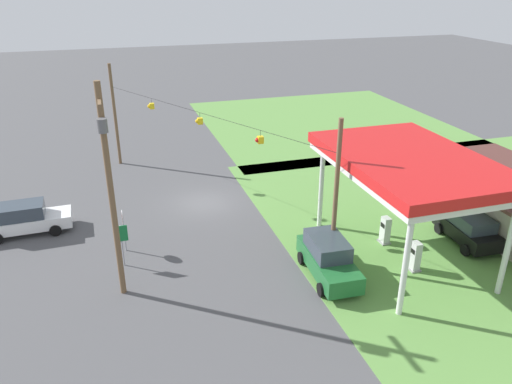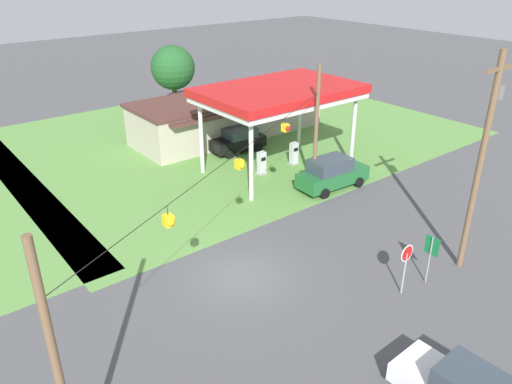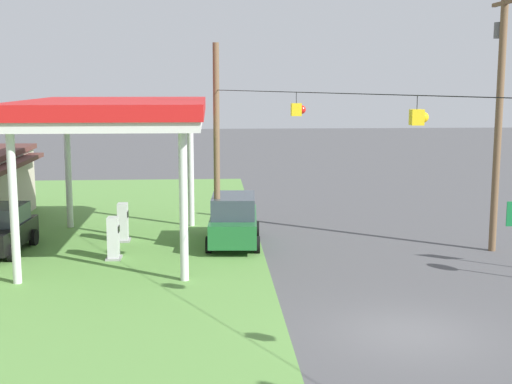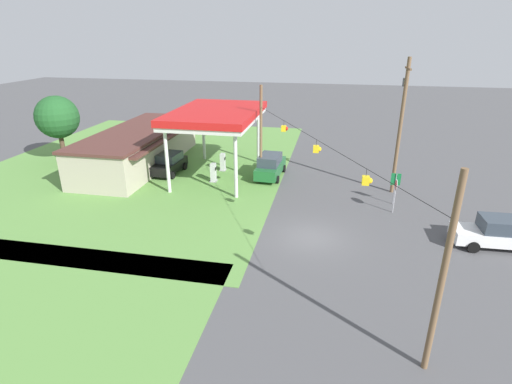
{
  "view_description": "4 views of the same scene",
  "coord_description": "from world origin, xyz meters",
  "px_view_note": "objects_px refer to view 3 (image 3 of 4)",
  "views": [
    {
      "loc": [
        30.43,
        -5.63,
        14.42
      ],
      "look_at": [
        5.32,
        2.08,
        2.8
      ],
      "focal_mm": 35.0,
      "sensor_mm": 36.0,
      "label": 1
    },
    {
      "loc": [
        -11.57,
        -15.76,
        13.75
      ],
      "look_at": [
        2.44,
        1.93,
        3.01
      ],
      "focal_mm": 35.0,
      "sensor_mm": 36.0,
      "label": 2
    },
    {
      "loc": [
        -17.85,
        5.24,
        6.71
      ],
      "look_at": [
        4.74,
        3.79,
        3.12
      ],
      "focal_mm": 50.0,
      "sensor_mm": 36.0,
      "label": 3
    },
    {
      "loc": [
        -22.39,
        -0.91,
        12.03
      ],
      "look_at": [
        3.17,
        4.14,
        1.51
      ],
      "focal_mm": 28.0,
      "sensor_mm": 36.0,
      "label": 4
    }
  ],
  "objects_px": {
    "gas_station_canopy": "(115,114)",
    "fuel_pump_far": "(123,224)",
    "utility_pole_main": "(499,104)",
    "fuel_pump_near": "(113,240)",
    "car_at_pumps_front": "(234,220)"
  },
  "relations": [
    {
      "from": "car_at_pumps_front",
      "to": "gas_station_canopy",
      "type": "bearing_deg",
      "value": 101.18
    },
    {
      "from": "fuel_pump_far",
      "to": "utility_pole_main",
      "type": "xyz_separation_m",
      "value": [
        -2.41,
        -14.75,
        5.0
      ]
    },
    {
      "from": "car_at_pumps_front",
      "to": "fuel_pump_near",
      "type": "bearing_deg",
      "value": 118.29
    },
    {
      "from": "gas_station_canopy",
      "to": "fuel_pump_far",
      "type": "height_order",
      "value": "gas_station_canopy"
    },
    {
      "from": "gas_station_canopy",
      "to": "fuel_pump_near",
      "type": "distance_m",
      "value": 4.86
    },
    {
      "from": "fuel_pump_near",
      "to": "car_at_pumps_front",
      "type": "relative_size",
      "value": 0.33
    },
    {
      "from": "gas_station_canopy",
      "to": "fuel_pump_far",
      "type": "xyz_separation_m",
      "value": [
        1.5,
        -0.0,
        -4.62
      ]
    },
    {
      "from": "fuel_pump_near",
      "to": "fuel_pump_far",
      "type": "distance_m",
      "value": 3.0
    },
    {
      "from": "gas_station_canopy",
      "to": "utility_pole_main",
      "type": "xyz_separation_m",
      "value": [
        -0.91,
        -14.75,
        0.37
      ]
    },
    {
      "from": "fuel_pump_far",
      "to": "car_at_pumps_front",
      "type": "distance_m",
      "value": 4.66
    },
    {
      "from": "fuel_pump_near",
      "to": "car_at_pumps_front",
      "type": "height_order",
      "value": "car_at_pumps_front"
    },
    {
      "from": "fuel_pump_near",
      "to": "utility_pole_main",
      "type": "relative_size",
      "value": 0.16
    },
    {
      "from": "fuel_pump_near",
      "to": "fuel_pump_far",
      "type": "xyz_separation_m",
      "value": [
        3.0,
        0.0,
        0.0
      ]
    },
    {
      "from": "utility_pole_main",
      "to": "fuel_pump_far",
      "type": "bearing_deg",
      "value": 80.73
    },
    {
      "from": "utility_pole_main",
      "to": "fuel_pump_near",
      "type": "bearing_deg",
      "value": 92.28
    }
  ]
}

